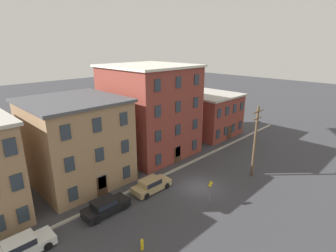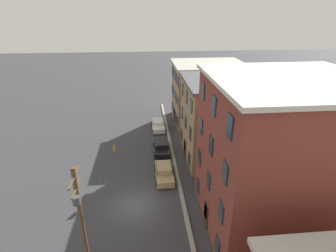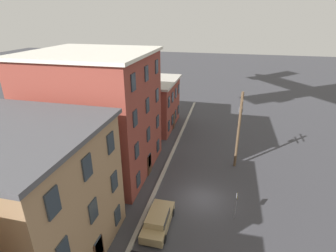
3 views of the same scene
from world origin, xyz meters
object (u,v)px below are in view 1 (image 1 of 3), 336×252
Objects in this scene: car_black at (106,206)px; caution_sign at (210,188)px; car_white at (22,246)px; utility_pole at (255,138)px; fire_hydrant at (142,244)px; car_tan at (151,184)px.

caution_sign is at bearing -36.99° from car_black.
car_white is at bearing -179.93° from car_black.
utility_pole is at bearing -0.24° from caution_sign.
fire_hydrant is (-17.05, 0.09, -4.33)m from utility_pole.
caution_sign reaches higher than car_white.
fire_hydrant is at bearing 179.70° from utility_pole.
car_tan is 4.58× the size of fire_hydrant.
car_white is 1.00× the size of car_black.
car_black is at bearing 179.04° from car_tan.
car_black and car_tan have the same top height.
car_black is at bearing 143.01° from caution_sign.
utility_pole is at bearing -0.30° from fire_hydrant.
car_black is at bearing 159.82° from utility_pole.
car_white is 7.20m from car_black.
utility_pole is at bearing -28.68° from car_tan.
car_tan is (12.78, -0.08, 0.00)m from car_white.
car_white is 4.58× the size of fire_hydrant.
car_black is 4.58× the size of fire_hydrant.
car_white is 1.65× the size of caution_sign.
utility_pole is (10.91, -5.97, 4.07)m from car_tan.
utility_pole reaches higher than car_tan.
utility_pole reaches higher than fire_hydrant.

